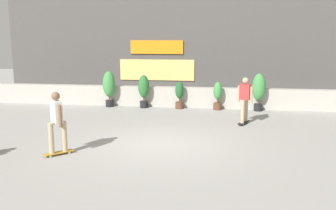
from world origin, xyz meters
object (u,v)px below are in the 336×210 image
at_px(potted_plant_3, 218,95).
at_px(potted_plant_1, 144,89).
at_px(skater_by_wall_right, 57,120).
at_px(potted_plant_4, 259,89).
at_px(potted_plant_2, 179,94).
at_px(skater_far_right, 245,98).
at_px(potted_plant_0, 109,86).

bearing_deg(potted_plant_3, potted_plant_1, -180.00).
bearing_deg(skater_by_wall_right, potted_plant_4, 49.94).
bearing_deg(potted_plant_2, potted_plant_1, 180.00).
xyz_separation_m(potted_plant_1, potted_plant_3, (3.26, 0.00, -0.19)).
bearing_deg(skater_far_right, potted_plant_3, 111.02).
distance_m(potted_plant_0, potted_plant_2, 3.21).
xyz_separation_m(potted_plant_0, potted_plant_4, (6.58, -0.00, -0.00)).
xyz_separation_m(potted_plant_2, skater_far_right, (2.65, -2.58, 0.30)).
bearing_deg(potted_plant_2, skater_by_wall_right, -109.36).
height_order(potted_plant_1, skater_far_right, skater_far_right).
distance_m(potted_plant_2, potted_plant_3, 1.66).
xyz_separation_m(potted_plant_1, potted_plant_4, (4.99, -0.00, 0.10)).
distance_m(potted_plant_3, skater_far_right, 2.78).
xyz_separation_m(potted_plant_3, skater_far_right, (0.99, -2.58, 0.29)).
relative_size(potted_plant_3, skater_far_right, 0.72).
distance_m(potted_plant_2, skater_far_right, 3.71).
xyz_separation_m(potted_plant_3, potted_plant_4, (1.72, -0.00, 0.29)).
xyz_separation_m(potted_plant_0, skater_far_right, (5.84, -2.58, -0.01)).
bearing_deg(skater_by_wall_right, potted_plant_3, 59.39).
bearing_deg(potted_plant_3, skater_by_wall_right, -120.61).
height_order(potted_plant_2, skater_far_right, skater_far_right).
height_order(potted_plant_1, potted_plant_4, potted_plant_4).
bearing_deg(skater_far_right, potted_plant_0, 156.19).
height_order(potted_plant_1, skater_by_wall_right, skater_by_wall_right).
bearing_deg(potted_plant_1, potted_plant_4, -0.00).
relative_size(potted_plant_4, skater_far_right, 0.95).
height_order(potted_plant_2, potted_plant_4, potted_plant_4).
bearing_deg(potted_plant_3, potted_plant_0, -180.00).
bearing_deg(skater_far_right, potted_plant_1, 148.76).
distance_m(potted_plant_2, potted_plant_4, 3.40).
distance_m(potted_plant_3, skater_by_wall_right, 8.04).
height_order(potted_plant_1, potted_plant_3, potted_plant_1).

